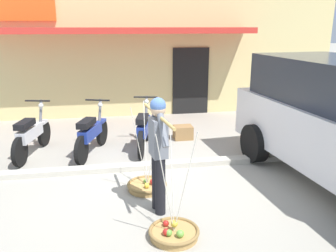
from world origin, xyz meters
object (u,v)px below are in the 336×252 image
(motorcycle_second_in_row, at_px, (91,134))
(motorcycle_third_in_row, at_px, (144,129))
(motorcycle_nearest_shop, at_px, (31,135))
(wooden_crate, at_px, (183,132))
(fruit_vendor, at_px, (158,148))
(fruit_basket_left_side, at_px, (147,185))
(fruit_basket_right_side, at_px, (174,232))

(motorcycle_second_in_row, distance_m, motorcycle_third_in_row, 1.12)
(motorcycle_nearest_shop, xyz_separation_m, wooden_crate, (3.34, 0.56, -0.29))
(fruit_vendor, bearing_deg, fruit_basket_left_side, 96.99)
(motorcycle_third_in_row, bearing_deg, wooden_crate, 29.18)
(fruit_basket_right_side, height_order, motorcycle_nearest_shop, fruit_basket_right_side)
(fruit_vendor, bearing_deg, wooden_crate, 71.67)
(motorcycle_second_in_row, bearing_deg, wooden_crate, 18.25)
(fruit_vendor, distance_m, fruit_basket_left_side, 1.16)
(fruit_basket_left_side, xyz_separation_m, motorcycle_nearest_shop, (-2.16, 2.01, 0.38))
(fruit_basket_right_side, height_order, motorcycle_third_in_row, fruit_basket_right_side)
(fruit_vendor, height_order, fruit_basket_left_side, fruit_vendor)
(fruit_vendor, xyz_separation_m, wooden_crate, (1.09, 3.29, -0.82))
(motorcycle_nearest_shop, bearing_deg, fruit_vendor, -50.49)
(fruit_vendor, height_order, motorcycle_third_in_row, fruit_vendor)
(motorcycle_nearest_shop, height_order, motorcycle_second_in_row, same)
(motorcycle_nearest_shop, relative_size, motorcycle_second_in_row, 1.02)
(fruit_basket_left_side, bearing_deg, wooden_crate, 65.40)
(fruit_basket_left_side, relative_size, fruit_basket_right_side, 1.00)
(fruit_vendor, height_order, motorcycle_second_in_row, fruit_vendor)
(fruit_vendor, xyz_separation_m, motorcycle_nearest_shop, (-2.25, 2.73, -0.52))
(motorcycle_third_in_row, bearing_deg, fruit_basket_right_side, -90.05)
(motorcycle_third_in_row, bearing_deg, motorcycle_nearest_shop, -179.95)
(fruit_vendor, xyz_separation_m, fruit_basket_left_side, (-0.09, 0.72, -0.90))
(fruit_vendor, height_order, fruit_basket_right_side, fruit_vendor)
(fruit_vendor, bearing_deg, motorcycle_second_in_row, 111.62)
(motorcycle_second_in_row, height_order, wooden_crate, motorcycle_second_in_row)
(motorcycle_nearest_shop, distance_m, motorcycle_third_in_row, 2.34)
(motorcycle_second_in_row, height_order, motorcycle_third_in_row, same)
(fruit_basket_right_side, relative_size, wooden_crate, 3.30)
(fruit_vendor, relative_size, fruit_basket_right_side, 1.17)
(fruit_vendor, distance_m, motorcycle_second_in_row, 2.83)
(fruit_vendor, xyz_separation_m, motorcycle_third_in_row, (0.09, 2.73, -0.52))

